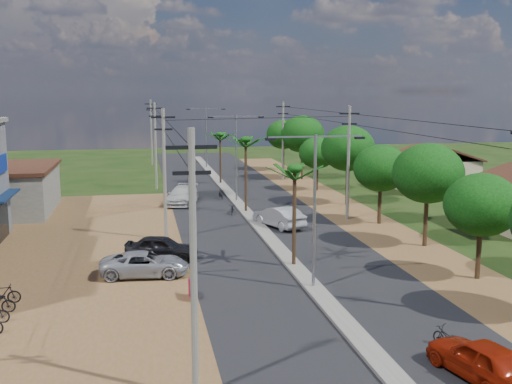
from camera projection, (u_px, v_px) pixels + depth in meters
ground at (313, 289)px, 30.94m from camera, size 160.00×160.00×0.00m
road at (257, 226)px, 45.46m from camera, size 12.00×110.00×0.04m
median at (250, 217)px, 48.35m from camera, size 1.00×90.00×0.18m
dirt_lot_west at (35, 262)px, 35.87m from camera, size 18.00×46.00×0.04m
dirt_shoulder_east at (363, 221)px, 47.06m from camera, size 5.00×90.00×0.03m
house_east_far at (433, 167)px, 61.59m from camera, size 7.60×7.50×4.60m
tree_east_b at (482, 205)px, 32.00m from camera, size 4.00×4.00×5.83m
tree_east_c at (428, 173)px, 38.73m from camera, size 4.60×4.60×6.83m
tree_east_d at (381, 168)px, 45.54m from camera, size 4.20×4.20×6.13m
tree_east_e at (348, 148)px, 53.19m from camera, size 4.80×4.80×7.14m
tree_east_f at (317, 153)px, 61.06m from camera, size 3.80×3.80×5.52m
tree_east_g at (302, 134)px, 68.69m from camera, size 5.00×5.00×7.38m
tree_east_h at (284, 135)px, 76.48m from camera, size 4.40×4.40×6.52m
palm_median_near at (295, 173)px, 33.89m from camera, size 2.00×2.00×6.15m
palm_median_mid at (246, 143)px, 49.32m from camera, size 2.00×2.00×6.55m
palm_median_far at (220, 137)px, 64.91m from camera, size 2.00×2.00×5.85m
streetlight_near at (315, 198)px, 30.15m from camera, size 5.10×0.18×8.00m
streetlight_mid at (236, 151)px, 54.35m from camera, size 5.10×0.18×8.00m
streetlight_far at (206, 132)px, 78.55m from camera, size 5.10×0.18×8.00m
utility_pole_w_a at (193, 261)px, 19.16m from camera, size 1.60×0.24×9.00m
utility_pole_w_b at (164, 171)px, 40.45m from camera, size 1.60×0.24×9.00m
utility_pole_w_c at (156, 144)px, 61.75m from camera, size 1.60×0.24×9.00m
utility_pole_w_d at (151, 131)px, 82.08m from camera, size 1.60×0.24×9.00m
utility_pole_e_b at (348, 160)px, 47.05m from camera, size 1.60×0.24×9.00m
utility_pole_e_c at (283, 139)px, 68.34m from camera, size 1.60×0.24×9.00m
car_red_near at (481, 360)px, 21.12m from camera, size 2.69×4.61×1.47m
car_silver_mid at (279, 217)px, 44.88m from camera, size 3.37×5.09×1.59m
car_white_far at (182, 196)px, 54.09m from camera, size 3.74×5.80×1.56m
car_parked_silver at (145, 265)px, 32.97m from camera, size 5.01×2.63×1.34m
car_parked_dark at (161, 248)px, 36.12m from camera, size 4.66×2.72×1.49m
moto_rider_east at (449, 340)px, 23.62m from camera, size 1.10×1.75×0.87m
moto_rider_west_a at (232, 209)px, 49.70m from camera, size 0.87×1.68×0.84m
moto_rider_west_b at (221, 195)px, 56.64m from camera, size 0.57×1.53×0.90m
roadside_sign at (191, 290)px, 29.34m from camera, size 0.18×1.15×0.96m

